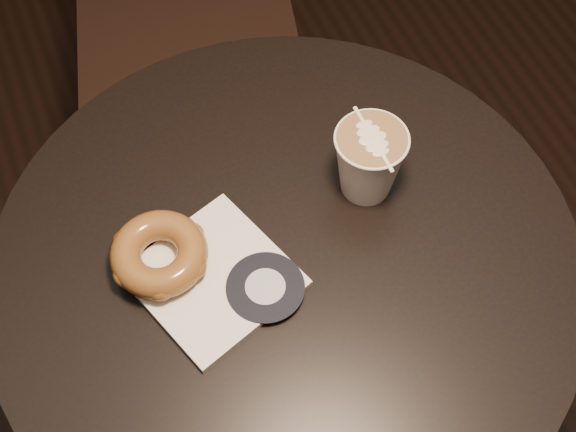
{
  "coord_description": "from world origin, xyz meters",
  "views": [
    {
      "loc": [
        -0.17,
        -0.42,
        1.57
      ],
      "look_at": [
        0.01,
        0.03,
        0.79
      ],
      "focal_mm": 50.0,
      "sensor_mm": 36.0,
      "label": 1
    }
  ],
  "objects_px": {
    "doughnut": "(159,254)",
    "latte_cup": "(369,163)",
    "cafe_table": "(286,325)",
    "pastry_bag": "(214,278)"
  },
  "relations": [
    {
      "from": "doughnut",
      "to": "latte_cup",
      "type": "relative_size",
      "value": 1.15
    },
    {
      "from": "cafe_table",
      "to": "pastry_bag",
      "type": "height_order",
      "value": "pastry_bag"
    },
    {
      "from": "pastry_bag",
      "to": "latte_cup",
      "type": "relative_size",
      "value": 1.65
    },
    {
      "from": "cafe_table",
      "to": "doughnut",
      "type": "relative_size",
      "value": 6.71
    },
    {
      "from": "pastry_bag",
      "to": "doughnut",
      "type": "xyz_separation_m",
      "value": [
        -0.05,
        0.04,
        0.02
      ]
    },
    {
      "from": "cafe_table",
      "to": "doughnut",
      "type": "distance_m",
      "value": 0.27
    },
    {
      "from": "pastry_bag",
      "to": "doughnut",
      "type": "relative_size",
      "value": 1.43
    },
    {
      "from": "latte_cup",
      "to": "pastry_bag",
      "type": "bearing_deg",
      "value": -166.74
    },
    {
      "from": "cafe_table",
      "to": "pastry_bag",
      "type": "relative_size",
      "value": 4.68
    },
    {
      "from": "cafe_table",
      "to": "doughnut",
      "type": "xyz_separation_m",
      "value": [
        -0.14,
        0.04,
        0.23
      ]
    }
  ]
}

